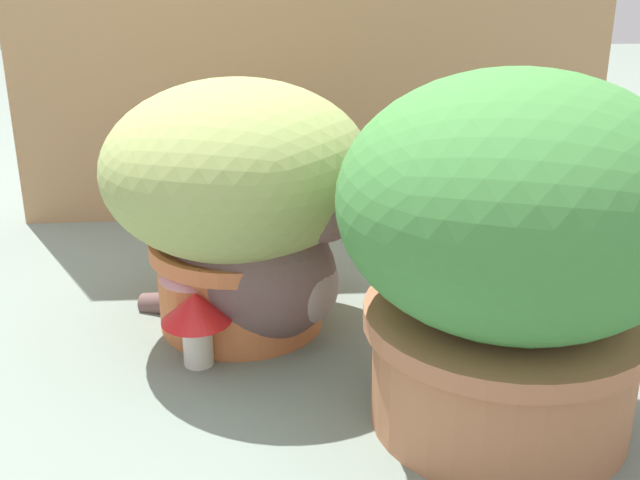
{
  "coord_description": "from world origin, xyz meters",
  "views": [
    {
      "loc": [
        0.02,
        -1.04,
        0.59
      ],
      "look_at": [
        0.09,
        -0.0,
        0.18
      ],
      "focal_mm": 45.69,
      "sensor_mm": 36.0,
      "label": 1
    }
  ],
  "objects_px": {
    "mushroom_ornament_red": "(196,315)",
    "grass_planter": "(238,192)",
    "cat": "(261,264)",
    "leafy_planter": "(513,246)",
    "mushroom_ornament_pink": "(195,269)"
  },
  "relations": [
    {
      "from": "cat",
      "to": "mushroom_ornament_red",
      "type": "xyz_separation_m",
      "value": [
        -0.09,
        -0.07,
        -0.04
      ]
    },
    {
      "from": "leafy_planter",
      "to": "mushroom_ornament_pink",
      "type": "height_order",
      "value": "leafy_planter"
    },
    {
      "from": "grass_planter",
      "to": "mushroom_ornament_red",
      "type": "xyz_separation_m",
      "value": [
        -0.06,
        -0.12,
        -0.14
      ]
    },
    {
      "from": "grass_planter",
      "to": "cat",
      "type": "distance_m",
      "value": 0.11
    },
    {
      "from": "mushroom_ornament_red",
      "to": "grass_planter",
      "type": "bearing_deg",
      "value": 64.62
    },
    {
      "from": "leafy_planter",
      "to": "cat",
      "type": "distance_m",
      "value": 0.39
    },
    {
      "from": "grass_planter",
      "to": "cat",
      "type": "height_order",
      "value": "grass_planter"
    },
    {
      "from": "mushroom_ornament_pink",
      "to": "leafy_planter",
      "type": "bearing_deg",
      "value": -30.1
    },
    {
      "from": "grass_planter",
      "to": "mushroom_ornament_red",
      "type": "bearing_deg",
      "value": -115.38
    },
    {
      "from": "leafy_planter",
      "to": "mushroom_ornament_pink",
      "type": "relative_size",
      "value": 2.72
    },
    {
      "from": "cat",
      "to": "mushroom_ornament_red",
      "type": "distance_m",
      "value": 0.12
    },
    {
      "from": "leafy_planter",
      "to": "mushroom_ornament_pink",
      "type": "xyz_separation_m",
      "value": [
        -0.39,
        0.23,
        -0.12
      ]
    },
    {
      "from": "grass_planter",
      "to": "leafy_planter",
      "type": "distance_m",
      "value": 0.44
    },
    {
      "from": "leafy_planter",
      "to": "mushroom_ornament_pink",
      "type": "distance_m",
      "value": 0.47
    },
    {
      "from": "leafy_planter",
      "to": "mushroom_ornament_red",
      "type": "bearing_deg",
      "value": 157.13
    }
  ]
}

